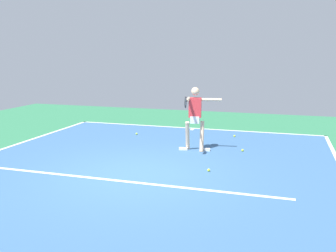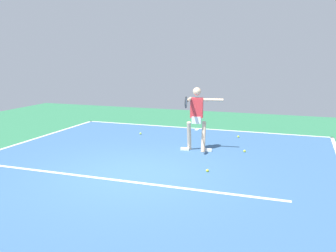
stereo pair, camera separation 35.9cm
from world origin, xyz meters
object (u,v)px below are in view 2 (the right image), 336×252
at_px(tennis_ball_centre_court, 141,133).
at_px(tennis_ball_by_baseline, 238,137).
at_px(tennis_ball_near_player, 244,151).
at_px(tennis_ball_near_service_line, 207,171).
at_px(tennis_player, 197,115).

distance_m(tennis_ball_centre_court, tennis_ball_by_baseline, 3.23).
bearing_deg(tennis_ball_near_player, tennis_ball_near_service_line, 75.35).
distance_m(tennis_ball_near_player, tennis_ball_centre_court, 3.82).
bearing_deg(tennis_ball_centre_court, tennis_ball_near_service_line, 133.54).
relative_size(tennis_ball_centre_court, tennis_ball_by_baseline, 1.00).
relative_size(tennis_player, tennis_ball_near_service_line, 26.94).
bearing_deg(tennis_ball_by_baseline, tennis_ball_near_service_line, 88.76).
distance_m(tennis_ball_near_service_line, tennis_ball_centre_court, 4.48).
bearing_deg(tennis_ball_near_player, tennis_ball_centre_court, -18.06).
bearing_deg(tennis_ball_centre_court, tennis_ball_by_baseline, -168.94).
relative_size(tennis_player, tennis_ball_by_baseline, 26.94).
xyz_separation_m(tennis_player, tennis_ball_by_baseline, (-0.83, -2.12, -0.99)).
relative_size(tennis_player, tennis_ball_centre_court, 26.94).
height_order(tennis_ball_near_player, tennis_ball_by_baseline, same).
bearing_deg(tennis_ball_near_service_line, tennis_ball_near_player, -104.65).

